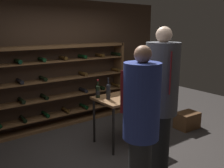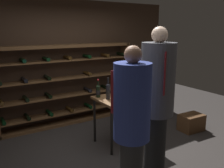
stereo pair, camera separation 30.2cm
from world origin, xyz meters
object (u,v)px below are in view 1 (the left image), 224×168
at_px(wine_glass_stemmed_right, 129,86).
at_px(wine_bottle_black_capsule, 108,91).
at_px(person_host_in_suit, 161,96).
at_px(wine_bottle_gold_foil, 98,91).
at_px(tasting_table, 122,103).
at_px(wine_crate, 187,120).
at_px(person_guest_blue_shirt, 141,119).
at_px(wine_rack, 65,86).

bearing_deg(wine_glass_stemmed_right, wine_bottle_black_capsule, -164.81).
height_order(person_host_in_suit, wine_bottle_black_capsule, person_host_in_suit).
xyz_separation_m(wine_bottle_gold_foil, wine_bottle_black_capsule, (0.08, -0.20, 0.02)).
distance_m(tasting_table, person_host_in_suit, 1.15).
distance_m(wine_bottle_gold_foil, wine_glass_stemmed_right, 0.70).
height_order(tasting_table, wine_crate, tasting_table).
xyz_separation_m(wine_bottle_black_capsule, wine_glass_stemmed_right, (0.61, 0.17, -0.03)).
bearing_deg(tasting_table, wine_bottle_black_capsule, 176.07).
bearing_deg(person_guest_blue_shirt, tasting_table, -67.94).
distance_m(person_host_in_suit, wine_glass_stemmed_right, 1.35).
bearing_deg(wine_bottle_black_capsule, wine_bottle_gold_foil, 112.88).
xyz_separation_m(tasting_table, person_host_in_suit, (-0.16, -1.06, 0.40)).
xyz_separation_m(person_host_in_suit, wine_bottle_black_capsule, (-0.12, 1.08, -0.15)).
relative_size(person_guest_blue_shirt, wine_crate, 3.91).
bearing_deg(wine_bottle_gold_foil, tasting_table, -31.22).
relative_size(tasting_table, wine_bottle_black_capsule, 2.40).
height_order(tasting_table, person_guest_blue_shirt, person_guest_blue_shirt).
bearing_deg(wine_glass_stemmed_right, wine_bottle_gold_foil, 177.24).
height_order(person_host_in_suit, wine_glass_stemmed_right, person_host_in_suit).
relative_size(wine_rack, person_host_in_suit, 1.44).
xyz_separation_m(wine_crate, wine_glass_stemmed_right, (-1.18, 0.50, 0.81)).
xyz_separation_m(wine_rack, wine_crate, (1.94, -1.74, -0.68)).
xyz_separation_m(tasting_table, wine_bottle_black_capsule, (-0.28, 0.02, 0.25)).
relative_size(person_host_in_suit, wine_glass_stemmed_right, 13.23).
height_order(wine_bottle_gold_foil, wine_glass_stemmed_right, wine_bottle_gold_foil).
distance_m(tasting_table, person_guest_blue_shirt, 1.58).
bearing_deg(wine_bottle_gold_foil, wine_rack, 92.98).
bearing_deg(person_host_in_suit, wine_crate, 2.57).
bearing_deg(wine_glass_stemmed_right, wine_crate, -22.80).
xyz_separation_m(wine_crate, wine_bottle_black_capsule, (-1.79, 0.33, 0.84)).
distance_m(tasting_table, wine_glass_stemmed_right, 0.44).
distance_m(person_host_in_suit, wine_bottle_gold_foil, 1.31).
xyz_separation_m(person_guest_blue_shirt, wine_crate, (2.30, 1.03, -0.87)).
bearing_deg(wine_bottle_gold_foil, wine_glass_stemmed_right, -2.76).
xyz_separation_m(wine_rack, person_host_in_suit, (0.27, -2.49, 0.30)).
bearing_deg(person_guest_blue_shirt, wine_rack, -45.06).
bearing_deg(person_host_in_suit, wine_bottle_black_capsule, 74.77).
bearing_deg(wine_bottle_black_capsule, wine_crate, -10.45).
height_order(person_host_in_suit, wine_bottle_gold_foil, person_host_in_suit).
relative_size(person_host_in_suit, wine_bottle_gold_foil, 6.48).
distance_m(wine_rack, person_guest_blue_shirt, 2.80).
bearing_deg(wine_bottle_gold_foil, person_guest_blue_shirt, -105.24).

